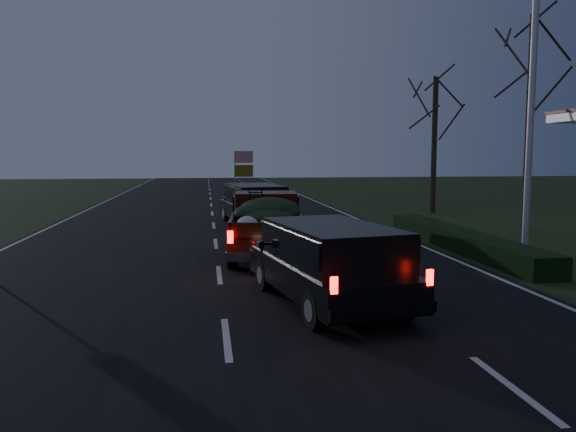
{
  "coord_description": "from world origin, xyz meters",
  "views": [
    {
      "loc": [
        -0.3,
        -13.99,
        3.02
      ],
      "look_at": [
        1.99,
        1.61,
        1.3
      ],
      "focal_mm": 35.0,
      "sensor_mm": 36.0,
      "label": 1
    }
  ],
  "objects_px": {
    "pickup_truck": "(266,221)",
    "lead_suv": "(254,200)",
    "light_pole": "(533,73)",
    "rear_suv": "(330,256)"
  },
  "relations": [
    {
      "from": "rear_suv",
      "to": "light_pole",
      "type": "bearing_deg",
      "value": 24.47
    },
    {
      "from": "light_pole",
      "to": "pickup_truck",
      "type": "distance_m",
      "value": 9.19
    },
    {
      "from": "light_pole",
      "to": "lead_suv",
      "type": "bearing_deg",
      "value": 134.03
    },
    {
      "from": "pickup_truck",
      "to": "lead_suv",
      "type": "relative_size",
      "value": 1.06
    },
    {
      "from": "rear_suv",
      "to": "pickup_truck",
      "type": "bearing_deg",
      "value": 85.69
    },
    {
      "from": "light_pole",
      "to": "lead_suv",
      "type": "relative_size",
      "value": 1.77
    },
    {
      "from": "pickup_truck",
      "to": "rear_suv",
      "type": "height_order",
      "value": "pickup_truck"
    },
    {
      "from": "lead_suv",
      "to": "rear_suv",
      "type": "bearing_deg",
      "value": -96.79
    },
    {
      "from": "pickup_truck",
      "to": "lead_suv",
      "type": "height_order",
      "value": "pickup_truck"
    },
    {
      "from": "light_pole",
      "to": "rear_suv",
      "type": "bearing_deg",
      "value": -144.8
    }
  ]
}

